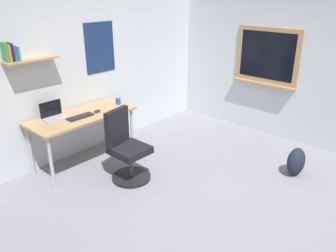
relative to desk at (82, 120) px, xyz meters
The scene contains 10 objects.
ground_plane 2.18m from the desk, 79.74° to the right, with size 5.20×5.20×0.00m, color gray.
wall_back 0.83m from the desk, 48.01° to the left, with size 5.00×0.30×2.60m.
wall_right 3.52m from the desk, 35.61° to the right, with size 0.22×5.00×2.60m.
desk is the anchor object (origin of this frame).
office_chair 0.82m from the desk, 80.24° to the right, with size 0.52×0.53×0.95m.
laptop 0.39m from the desk, 155.11° to the left, with size 0.31×0.21×0.23m.
keyboard 0.14m from the desk, 132.07° to the right, with size 0.37×0.13×0.02m, color black.
computer_mouse 0.24m from the desk, 21.59° to the right, with size 0.10×0.06×0.03m, color #262628.
coffee_mug 0.65m from the desk, ahead, with size 0.08×0.08×0.09m, color #334CA5.
backpack 3.00m from the desk, 54.61° to the right, with size 0.32×0.22×0.40m, color #1E2333.
Camera 1 is at (-2.81, -1.78, 2.40)m, focal length 36.02 mm.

